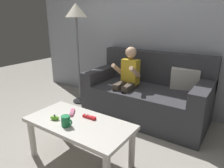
{
  "coord_description": "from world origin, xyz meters",
  "views": [
    {
      "loc": [
        1.14,
        -1.15,
        1.34
      ],
      "look_at": [
        -0.1,
        0.69,
        0.61
      ],
      "focal_mm": 32.83,
      "sensor_mm": 36.0,
      "label": 1
    }
  ],
  "objects_px": {
    "coffee_table": "(79,128)",
    "floor_lamp": "(76,18)",
    "game_remote_red_far_corner": "(89,117)",
    "nunchuk_lime": "(55,118)",
    "couch": "(147,95)",
    "coffee_mug": "(66,121)",
    "person_seated_on_couch": "(127,79)",
    "game_remote_pink_near_edge": "(72,112)"
  },
  "relations": [
    {
      "from": "floor_lamp",
      "to": "couch",
      "type": "bearing_deg",
      "value": 6.51
    },
    {
      "from": "coffee_table",
      "to": "coffee_mug",
      "type": "relative_size",
      "value": 8.54
    },
    {
      "from": "person_seated_on_couch",
      "to": "nunchuk_lime",
      "type": "bearing_deg",
      "value": -95.34
    },
    {
      "from": "coffee_table",
      "to": "game_remote_pink_near_edge",
      "type": "height_order",
      "value": "game_remote_pink_near_edge"
    },
    {
      "from": "nunchuk_lime",
      "to": "game_remote_red_far_corner",
      "type": "xyz_separation_m",
      "value": [
        0.25,
        0.2,
        -0.01
      ]
    },
    {
      "from": "floor_lamp",
      "to": "coffee_table",
      "type": "bearing_deg",
      "value": -47.6
    },
    {
      "from": "coffee_mug",
      "to": "floor_lamp",
      "type": "relative_size",
      "value": 0.08
    },
    {
      "from": "floor_lamp",
      "to": "nunchuk_lime",
      "type": "bearing_deg",
      "value": -56.32
    },
    {
      "from": "coffee_table",
      "to": "coffee_mug",
      "type": "bearing_deg",
      "value": -108.11
    },
    {
      "from": "nunchuk_lime",
      "to": "coffee_mug",
      "type": "bearing_deg",
      "value": -6.59
    },
    {
      "from": "couch",
      "to": "coffee_mug",
      "type": "bearing_deg",
      "value": -96.75
    },
    {
      "from": "couch",
      "to": "floor_lamp",
      "type": "distance_m",
      "value": 1.53
    },
    {
      "from": "coffee_mug",
      "to": "person_seated_on_couch",
      "type": "bearing_deg",
      "value": 93.09
    },
    {
      "from": "couch",
      "to": "floor_lamp",
      "type": "relative_size",
      "value": 1.05
    },
    {
      "from": "game_remote_red_far_corner",
      "to": "nunchuk_lime",
      "type": "bearing_deg",
      "value": -140.63
    },
    {
      "from": "coffee_table",
      "to": "game_remote_pink_near_edge",
      "type": "xyz_separation_m",
      "value": [
        -0.17,
        0.09,
        0.08
      ]
    },
    {
      "from": "person_seated_on_couch",
      "to": "coffee_mug",
      "type": "xyz_separation_m",
      "value": [
        0.06,
        -1.18,
        -0.09
      ]
    },
    {
      "from": "person_seated_on_couch",
      "to": "coffee_table",
      "type": "height_order",
      "value": "person_seated_on_couch"
    },
    {
      "from": "game_remote_pink_near_edge",
      "to": "floor_lamp",
      "type": "distance_m",
      "value": 1.6
    },
    {
      "from": "couch",
      "to": "floor_lamp",
      "type": "height_order",
      "value": "floor_lamp"
    },
    {
      "from": "nunchuk_lime",
      "to": "game_remote_pink_near_edge",
      "type": "bearing_deg",
      "value": 77.61
    },
    {
      "from": "nunchuk_lime",
      "to": "couch",
      "type": "bearing_deg",
      "value": 76.06
    },
    {
      "from": "game_remote_red_far_corner",
      "to": "coffee_mug",
      "type": "height_order",
      "value": "coffee_mug"
    },
    {
      "from": "couch",
      "to": "coffee_mug",
      "type": "distance_m",
      "value": 1.38
    },
    {
      "from": "game_remote_red_far_corner",
      "to": "coffee_mug",
      "type": "relative_size",
      "value": 1.2
    },
    {
      "from": "game_remote_pink_near_edge",
      "to": "coffee_mug",
      "type": "bearing_deg",
      "value": -57.26
    },
    {
      "from": "couch",
      "to": "game_remote_pink_near_edge",
      "type": "height_order",
      "value": "couch"
    },
    {
      "from": "person_seated_on_couch",
      "to": "game_remote_red_far_corner",
      "type": "xyz_separation_m",
      "value": [
        0.14,
        -0.95,
        -0.12
      ]
    },
    {
      "from": "coffee_table",
      "to": "floor_lamp",
      "type": "distance_m",
      "value": 1.79
    },
    {
      "from": "game_remote_pink_near_edge",
      "to": "game_remote_red_far_corner",
      "type": "bearing_deg",
      "value": 5.18
    },
    {
      "from": "person_seated_on_couch",
      "to": "floor_lamp",
      "type": "height_order",
      "value": "floor_lamp"
    },
    {
      "from": "coffee_table",
      "to": "floor_lamp",
      "type": "bearing_deg",
      "value": 132.4
    },
    {
      "from": "person_seated_on_couch",
      "to": "game_remote_pink_near_edge",
      "type": "bearing_deg",
      "value": -93.98
    },
    {
      "from": "couch",
      "to": "coffee_table",
      "type": "bearing_deg",
      "value": -95.64
    },
    {
      "from": "couch",
      "to": "coffee_table",
      "type": "relative_size",
      "value": 1.61
    },
    {
      "from": "couch",
      "to": "game_remote_pink_near_edge",
      "type": "xyz_separation_m",
      "value": [
        -0.29,
        -1.16,
        0.13
      ]
    },
    {
      "from": "coffee_mug",
      "to": "game_remote_red_far_corner",
      "type": "bearing_deg",
      "value": 71.24
    },
    {
      "from": "person_seated_on_couch",
      "to": "game_remote_red_far_corner",
      "type": "distance_m",
      "value": 0.97
    },
    {
      "from": "game_remote_pink_near_edge",
      "to": "coffee_mug",
      "type": "relative_size",
      "value": 1.15
    },
    {
      "from": "coffee_table",
      "to": "person_seated_on_couch",
      "type": "bearing_deg",
      "value": 95.48
    },
    {
      "from": "coffee_table",
      "to": "floor_lamp",
      "type": "relative_size",
      "value": 0.65
    },
    {
      "from": "game_remote_pink_near_edge",
      "to": "floor_lamp",
      "type": "height_order",
      "value": "floor_lamp"
    }
  ]
}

